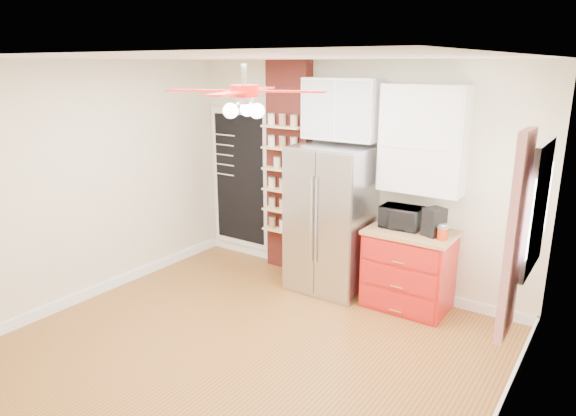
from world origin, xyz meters
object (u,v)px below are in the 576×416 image
Objects in this scene: fridge at (331,220)px; red_cabinet at (408,269)px; toaster_oven at (401,217)px; canister_left at (442,234)px; coffee_maker at (434,222)px; pantry_jar_oats at (277,163)px; ceiling_fan at (245,92)px.

fridge reaches higher than red_cabinet.
red_cabinet is at bearing -19.74° from toaster_oven.
canister_left is at bearing -18.19° from toaster_oven.
fridge is 5.85× the size of coffee_maker.
pantry_jar_oats is (-1.71, 0.04, 0.42)m from toaster_oven.
fridge is at bearing -177.05° from red_cabinet.
pantry_jar_oats reaches higher than canister_left.
ceiling_fan reaches higher than pantry_jar_oats.
coffee_maker is at bearing -2.72° from pantry_jar_oats.
coffee_maker is at bearing 54.96° from ceiling_fan.
canister_left is at bearing -10.48° from coffee_maker.
toaster_oven is 0.53m from canister_left.
fridge is at bearing -8.80° from pantry_jar_oats.
coffee_maker is at bearing 145.14° from canister_left.
toaster_oven is (0.78, 1.72, -1.40)m from ceiling_fan.
toaster_oven is (-0.14, 0.04, 0.57)m from red_cabinet.
fridge reaches higher than canister_left.
fridge is 1.34m from canister_left.
toaster_oven is at bearing 65.58° from ceiling_fan.
coffee_maker is (1.22, 0.04, 0.17)m from fridge.
ceiling_fan is at bearing -118.71° from red_cabinet.
ceiling_fan reaches higher than red_cabinet.
canister_left is at bearing -14.90° from red_cabinet.
red_cabinet is (0.97, 0.05, -0.42)m from fridge.
coffee_maker is 2.13m from pantry_jar_oats.
fridge is 3.97× the size of toaster_oven.
ceiling_fan is at bearing -88.24° from fridge.
coffee_maker is 2.22× the size of pantry_jar_oats.
red_cabinet is 2.10m from pantry_jar_oats.
coffee_maker is (0.39, -0.06, 0.03)m from toaster_oven.
red_cabinet is at bearing 2.95° from fridge.
fridge is 13.99× the size of canister_left.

